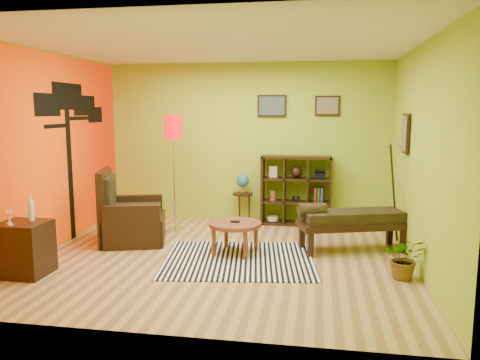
% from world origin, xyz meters
% --- Properties ---
extents(ground, '(5.00, 5.00, 0.00)m').
position_xyz_m(ground, '(0.00, 0.00, 0.00)').
color(ground, tan).
rests_on(ground, ground).
extents(room_shell, '(5.04, 4.54, 2.82)m').
position_xyz_m(room_shell, '(-0.09, 0.01, 1.80)').
color(room_shell, '#A3C42D').
rests_on(room_shell, ground).
extents(zebra_rug, '(2.17, 1.90, 0.01)m').
position_xyz_m(zebra_rug, '(0.25, -0.07, 0.01)').
color(zebra_rug, white).
rests_on(zebra_rug, ground).
extents(coffee_table, '(0.72, 0.72, 0.47)m').
position_xyz_m(coffee_table, '(0.16, 0.20, 0.38)').
color(coffee_table, brown).
rests_on(coffee_table, ground).
extents(armchair, '(1.12, 1.12, 1.11)m').
position_xyz_m(armchair, '(-1.52, 0.51, 0.34)').
color(armchair, black).
rests_on(armchair, ground).
extents(side_cabinet, '(0.55, 0.50, 0.97)m').
position_xyz_m(side_cabinet, '(-2.20, -1.04, 0.33)').
color(side_cabinet, black).
rests_on(side_cabinet, ground).
extents(floor_lamp, '(0.29, 0.29, 1.90)m').
position_xyz_m(floor_lamp, '(-1.05, 1.29, 1.54)').
color(floor_lamp, silver).
rests_on(floor_lamp, ground).
extents(globe_table, '(0.35, 0.35, 0.86)m').
position_xyz_m(globe_table, '(-0.03, 2.03, 0.65)').
color(globe_table, black).
rests_on(globe_table, ground).
extents(cube_shelf, '(1.20, 0.35, 1.20)m').
position_xyz_m(cube_shelf, '(0.91, 2.03, 0.60)').
color(cube_shelf, black).
rests_on(cube_shelf, ground).
extents(bench, '(1.60, 0.97, 0.70)m').
position_xyz_m(bench, '(1.72, 0.61, 0.45)').
color(bench, black).
rests_on(bench, ground).
extents(potted_plant, '(0.50, 0.55, 0.40)m').
position_xyz_m(potted_plant, '(2.30, -0.43, 0.20)').
color(potted_plant, '#26661E').
rests_on(potted_plant, ground).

